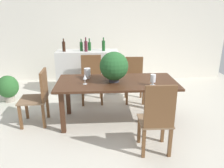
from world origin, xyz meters
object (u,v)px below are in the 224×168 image
at_px(chair_near_right, 157,117).
at_px(chair_far_left, 92,76).
at_px(wine_bottle_clear, 89,46).
at_px(potted_plant_floor, 8,87).
at_px(dining_table, 117,86).
at_px(wine_bottle_green, 81,46).
at_px(crystal_vase_left, 87,72).
at_px(wine_glass, 85,77).
at_px(wine_bottle_dark, 64,46).
at_px(flower_centerpiece, 114,66).
at_px(chair_head_end, 39,95).
at_px(kitchen_counter, 88,71).
at_px(wine_bottle_amber, 86,46).
at_px(wine_bottle_tall, 104,45).
at_px(crystal_vase_center_near, 153,79).
at_px(chair_far_right, 134,77).

xyz_separation_m(chair_near_right, chair_far_left, (-0.91, 1.97, -0.02)).
relative_size(wine_bottle_clear, potted_plant_floor, 0.48).
xyz_separation_m(dining_table, wine_bottle_green, (-0.69, 1.53, 0.44)).
bearing_deg(crystal_vase_left, wine_glass, -94.58).
relative_size(dining_table, wine_bottle_dark, 6.96).
height_order(chair_far_left, potted_plant_floor, chair_far_left).
height_order(wine_bottle_clear, potted_plant_floor, wine_bottle_clear).
xyz_separation_m(chair_far_left, wine_bottle_dark, (-0.62, 0.52, 0.57)).
height_order(wine_bottle_dark, wine_bottle_clear, wine_bottle_dark).
height_order(dining_table, chair_near_right, chair_near_right).
bearing_deg(crystal_vase_left, flower_centerpiece, -26.40).
xyz_separation_m(chair_head_end, wine_bottle_dark, (0.24, 1.50, 0.58)).
bearing_deg(wine_bottle_dark, wine_bottle_green, 4.65).
bearing_deg(chair_far_left, kitchen_counter, 97.17).
xyz_separation_m(chair_head_end, chair_near_right, (1.77, -0.99, 0.03)).
bearing_deg(chair_near_right, wine_bottle_clear, -69.32).
xyz_separation_m(wine_bottle_clear, wine_bottle_green, (-0.18, -0.07, 0.01)).
distance_m(chair_head_end, wine_bottle_clear, 1.88).
distance_m(crystal_vase_left, wine_bottle_amber, 1.30).
relative_size(chair_near_right, potted_plant_floor, 1.78).
bearing_deg(wine_bottle_clear, crystal_vase_left, -89.72).
xyz_separation_m(wine_glass, wine_bottle_tall, (0.34, 1.67, 0.25)).
xyz_separation_m(chair_far_left, crystal_vase_center_near, (1.01, -1.25, 0.31)).
distance_m(wine_bottle_amber, potted_plant_floor, 1.90).
bearing_deg(wine_bottle_dark, chair_near_right, -58.37).
distance_m(dining_table, chair_head_end, 1.33).
xyz_separation_m(kitchen_counter, wine_bottle_green, (-0.13, -0.02, 0.60)).
bearing_deg(wine_glass, chair_far_right, 48.20).
distance_m(crystal_vase_left, kitchen_counter, 1.40).
bearing_deg(chair_far_left, wine_bottle_green, 109.95).
height_order(chair_head_end, wine_bottle_clear, wine_bottle_clear).
distance_m(flower_centerpiece, crystal_vase_left, 0.53).
bearing_deg(flower_centerpiece, crystal_vase_left, 153.60).
bearing_deg(wine_bottle_tall, chair_head_end, -126.43).
distance_m(crystal_vase_center_near, potted_plant_floor, 3.12).
distance_m(chair_far_right, wine_bottle_tall, 1.04).
bearing_deg(dining_table, wine_bottle_dark, 125.66).
distance_m(dining_table, wine_bottle_dark, 1.90).
height_order(wine_bottle_dark, wine_bottle_green, wine_bottle_dark).
xyz_separation_m(kitchen_counter, wine_bottle_clear, (0.05, 0.05, 0.60)).
bearing_deg(wine_bottle_dark, flower_centerpiece, -56.02).
bearing_deg(potted_plant_floor, wine_bottle_dark, 22.46).
xyz_separation_m(chair_far_left, kitchen_counter, (-0.10, 0.57, -0.05)).
bearing_deg(crystal_vase_center_near, chair_near_right, -97.90).
bearing_deg(crystal_vase_center_near, wine_bottle_amber, 123.15).
height_order(crystal_vase_center_near, wine_bottle_green, wine_bottle_green).
xyz_separation_m(flower_centerpiece, wine_bottle_amber, (-0.53, 1.50, 0.11)).
xyz_separation_m(chair_near_right, wine_bottle_amber, (-1.03, 2.45, 0.56)).
bearing_deg(wine_glass, wine_bottle_clear, 89.38).
bearing_deg(dining_table, flower_centerpiece, -153.98).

